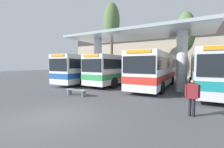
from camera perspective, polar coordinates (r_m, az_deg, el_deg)
ground_plane at (r=7.33m, az=-21.88°, el=-15.02°), size 100.00×100.00×0.00m
townhouse_backdrop at (r=28.85m, az=18.82°, el=9.04°), size 40.00×0.58×8.73m
station_canopy at (r=15.16m, az=8.36°, el=11.72°), size 13.65×5.50×5.35m
transit_bus_left_bay at (r=19.61m, az=-7.08°, el=2.32°), size 2.95×11.85×3.30m
transit_bus_center_bay at (r=17.67m, az=2.71°, el=2.07°), size 2.99×10.36×3.23m
transit_bus_right_bay at (r=15.68m, az=16.22°, el=1.91°), size 2.91×10.66×3.35m
transit_bus_far_right_bay at (r=14.89m, az=33.03°, el=1.27°), size 3.16×10.99×3.31m
waiting_bench_near_pillar at (r=11.43m, az=-13.39°, el=-6.34°), size 1.72×0.44×0.46m
pedestrian_waiting at (r=7.58m, az=28.29°, el=-6.70°), size 0.61×0.26×1.65m
poplar_tree_behind_left at (r=23.59m, az=-0.13°, el=19.12°), size 2.42×2.42×11.43m
poplar_tree_behind_right at (r=21.96m, az=26.23°, el=13.98°), size 2.36×2.36×9.03m
parked_car_street at (r=27.42m, az=7.98°, el=1.04°), size 4.66×2.22×2.18m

